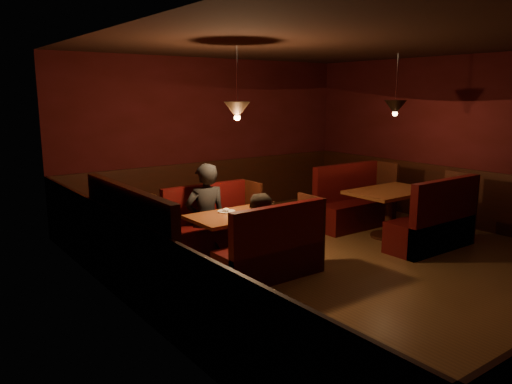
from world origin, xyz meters
TOP-DOWN VIEW (x-y plane):
  - room at (-0.28, 0.05)m, footprint 6.02×7.02m
  - main_table at (-1.24, 0.77)m, footprint 1.28×0.78m
  - main_bench_far at (-1.22, 1.50)m, footprint 1.41×0.50m
  - main_bench_near at (-1.22, 0.04)m, footprint 1.41×0.50m
  - second_table at (1.40, 0.38)m, footprint 1.36×0.87m
  - second_bench_far at (1.44, 1.19)m, footprint 1.50×0.56m
  - second_bench_near at (1.44, -0.43)m, footprint 1.50×0.56m
  - diner_a at (-1.39, 1.37)m, footprint 0.66×0.49m
  - diner_b at (-1.25, 0.22)m, footprint 0.79×0.67m

SIDE VIEW (x-z plane):
  - main_bench_far at x=-1.22m, z-range -0.17..0.79m
  - main_bench_near at x=-1.22m, z-range -0.17..0.79m
  - second_bench_far at x=1.44m, z-range -0.19..0.88m
  - second_bench_near at x=1.44m, z-range -0.19..0.88m
  - main_table at x=-1.24m, z-range 0.08..0.98m
  - second_table at x=1.40m, z-range 0.18..0.95m
  - diner_b at x=-1.25m, z-range 0.00..1.40m
  - diner_a at x=-1.39m, z-range 0.00..1.66m
  - room at x=-0.28m, z-range -0.41..2.51m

